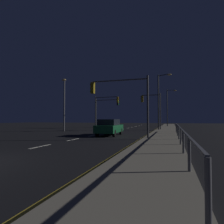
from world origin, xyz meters
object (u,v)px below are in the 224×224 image
traffic_light_overhead_east (106,107)px  traffic_light_mid_left (105,105)px  traffic_light_far_right (120,94)px  street_lamp_across_street (64,100)px  car (109,127)px  street_lamp_far_end (169,104)px  street_lamp_median (160,96)px  traffic_light_near_right (152,104)px

traffic_light_overhead_east → traffic_light_mid_left: size_ratio=0.92×
traffic_light_far_right → street_lamp_across_street: street_lamp_across_street is taller
car → traffic_light_mid_left: bearing=110.2°
traffic_light_overhead_east → street_lamp_far_end: 13.48m
traffic_light_overhead_east → street_lamp_median: bearing=-28.6°
traffic_light_overhead_east → street_lamp_across_street: 10.94m
traffic_light_near_right → street_lamp_across_street: (-10.56, -6.03, 0.35)m
traffic_light_far_right → street_lamp_median: bearing=78.6°
car → street_lamp_median: street_lamp_median is taller
traffic_light_near_right → street_lamp_median: (1.25, -0.56, 1.01)m
car → traffic_light_far_right: traffic_light_far_right is taller
traffic_light_far_right → traffic_light_near_right: traffic_light_near_right is taller
car → traffic_light_mid_left: 15.98m
street_lamp_across_street → street_lamp_median: street_lamp_median is taller
car → street_lamp_across_street: bearing=149.8°
car → traffic_light_near_right: traffic_light_near_right is taller
car → traffic_light_far_right: size_ratio=0.89×
street_lamp_median → traffic_light_overhead_east: bearing=151.4°
traffic_light_far_right → traffic_light_mid_left: (-7.15, 17.44, 0.38)m
traffic_light_overhead_east → street_lamp_across_street: (-2.14, -10.73, 0.34)m
traffic_light_overhead_east → street_lamp_median: 11.05m
traffic_light_near_right → street_lamp_median: 1.70m
traffic_light_far_right → traffic_light_mid_left: bearing=112.3°
traffic_light_far_right → traffic_light_near_right: bearing=84.4°
car → street_lamp_median: bearing=66.4°
traffic_light_mid_left → traffic_light_far_right: bearing=-67.7°
car → traffic_light_far_right: (1.75, -2.75, 2.82)m
traffic_light_overhead_east → street_lamp_far_end: bearing=38.3°
car → traffic_light_near_right: (3.05, 10.39, 2.88)m
traffic_light_near_right → street_lamp_median: size_ratio=0.67×
street_lamp_median → traffic_light_mid_left: bearing=153.3°
traffic_light_mid_left → traffic_light_overhead_east: bearing=86.0°
street_lamp_across_street → traffic_light_overhead_east: bearing=78.7°
traffic_light_far_right → street_lamp_far_end: street_lamp_far_end is taller
car → street_lamp_median: 11.41m
street_lamp_far_end → traffic_light_near_right: bearing=-99.3°
traffic_light_far_right → street_lamp_median: size_ratio=0.65×
traffic_light_mid_left → street_lamp_far_end: (10.59, 8.73, 0.57)m
traffic_light_near_right → street_lamp_across_street: street_lamp_across_street is taller
traffic_light_overhead_east → street_lamp_across_street: bearing=-101.3°
traffic_light_overhead_east → traffic_light_mid_left: bearing=-94.0°
traffic_light_near_right → traffic_light_mid_left: 9.48m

